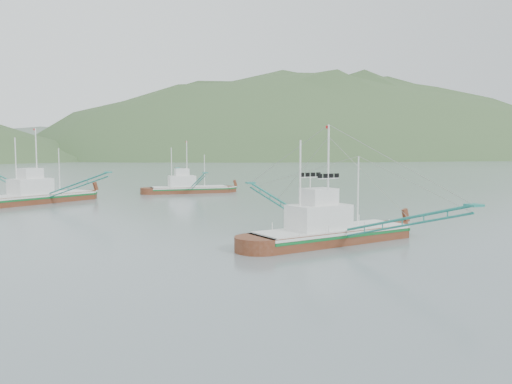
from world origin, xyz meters
name	(u,v)px	position (x,y,z in m)	size (l,w,h in m)	color
ground	(283,238)	(0.00, 0.00, 0.00)	(1200.00, 1200.00, 0.00)	slate
main_boat	(331,221)	(2.52, -3.01, 1.67)	(13.31, 23.09, 9.45)	#582612
bg_boat_left	(40,186)	(-19.13, 36.60, 2.28)	(19.84, 23.38, 10.68)	#582612
bg_boat_far	(188,185)	(2.98, 45.23, 1.27)	(12.77, 22.94, 9.28)	#582612
headland_right	(326,158)	(240.00, 430.00, 0.00)	(684.00, 432.00, 306.00)	#38542B
ridge_distant	(109,158)	(30.00, 560.00, 0.00)	(960.00, 400.00, 240.00)	slate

